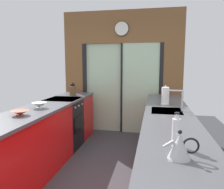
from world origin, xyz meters
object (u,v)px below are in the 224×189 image
(mixing_bowl_mid, at_px, (20,113))
(mixing_bowl_far, at_px, (39,105))
(oven_range, at_px, (64,123))
(kettle, at_px, (180,146))
(soap_bottle, at_px, (176,132))
(knife_block, at_px, (73,91))
(paper_towel_roll, at_px, (165,96))

(mixing_bowl_mid, distance_m, mixing_bowl_far, 0.46)
(oven_range, bearing_deg, kettle, -51.25)
(mixing_bowl_mid, height_order, kettle, kettle)
(soap_bottle, bearing_deg, kettle, -89.46)
(oven_range, distance_m, knife_block, 0.71)
(oven_range, xyz_separation_m, paper_towel_roll, (1.80, -0.25, 0.60))
(mixing_bowl_mid, bearing_deg, mixing_bowl_far, 90.00)
(mixing_bowl_far, xyz_separation_m, soap_bottle, (1.78, -1.14, 0.07))
(knife_block, bearing_deg, kettle, -56.35)
(oven_range, bearing_deg, soap_bottle, -48.28)
(knife_block, bearing_deg, mixing_bowl_far, -90.01)
(mixing_bowl_far, bearing_deg, kettle, -37.50)
(oven_range, distance_m, paper_towel_roll, 1.91)
(oven_range, relative_size, paper_towel_roll, 3.05)
(knife_block, bearing_deg, paper_towel_roll, -20.91)
(oven_range, bearing_deg, mixing_bowl_far, -88.79)
(knife_block, height_order, soap_bottle, same)
(oven_range, relative_size, kettle, 3.89)
(kettle, bearing_deg, knife_block, 123.65)
(mixing_bowl_far, distance_m, kettle, 2.25)
(mixing_bowl_mid, height_order, soap_bottle, soap_bottle)
(paper_towel_roll, bearing_deg, mixing_bowl_far, -160.53)
(mixing_bowl_mid, relative_size, kettle, 0.90)
(mixing_bowl_mid, xyz_separation_m, soap_bottle, (1.78, -0.68, 0.08))
(soap_bottle, bearing_deg, oven_range, 131.72)
(mixing_bowl_far, distance_m, paper_towel_roll, 1.89)
(mixing_bowl_far, bearing_deg, soap_bottle, -32.67)
(paper_towel_roll, bearing_deg, oven_range, 172.19)
(paper_towel_roll, bearing_deg, soap_bottle, -90.00)
(knife_block, height_order, paper_towel_roll, paper_towel_roll)
(oven_range, relative_size, soap_bottle, 3.48)
(mixing_bowl_far, bearing_deg, paper_towel_roll, 19.47)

